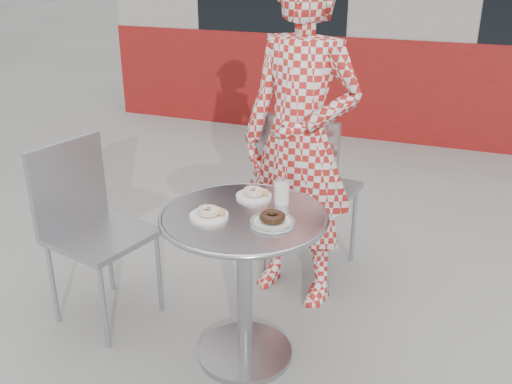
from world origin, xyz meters
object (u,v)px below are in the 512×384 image
at_px(seated_person, 300,142).
at_px(milk_cup, 282,193).
at_px(plate_near, 210,213).
at_px(bistro_table, 244,252).
at_px(chair_far, 309,223).
at_px(plate_checker, 272,220).
at_px(plate_far, 255,194).
at_px(chair_left, 104,268).

bearing_deg(seated_person, milk_cup, -70.78).
xyz_separation_m(seated_person, plate_near, (-0.17, -0.70, -0.12)).
distance_m(bistro_table, plate_near, 0.24).
height_order(bistro_table, plate_near, plate_near).
height_order(chair_far, milk_cup, chair_far).
relative_size(bistro_table, plate_checker, 3.95).
distance_m(bistro_table, milk_cup, 0.30).
distance_m(plate_checker, milk_cup, 0.21).
distance_m(chair_far, plate_far, 0.83).
relative_size(chair_far, chair_left, 1.07).
xyz_separation_m(chair_left, plate_checker, (0.93, -0.08, 0.47)).
bearing_deg(plate_far, milk_cup, -9.73).
bearing_deg(plate_checker, plate_far, 126.49).
distance_m(chair_far, chair_left, 1.18).
relative_size(chair_left, seated_person, 0.53).
distance_m(seated_person, plate_checker, 0.68).
bearing_deg(chair_far, plate_checker, 103.84).
distance_m(seated_person, plate_near, 0.73).
xyz_separation_m(plate_checker, milk_cup, (-0.03, 0.20, 0.04)).
bearing_deg(milk_cup, plate_far, 170.27).
xyz_separation_m(bistro_table, plate_checker, (0.14, -0.04, 0.19)).
xyz_separation_m(bistro_table, plate_far, (-0.03, 0.19, 0.20)).
distance_m(chair_far, plate_near, 1.07).
height_order(seated_person, milk_cup, seated_person).
height_order(chair_far, plate_far, chair_far).
bearing_deg(bistro_table, plate_near, -149.24).
relative_size(bistro_table, chair_far, 0.75).
distance_m(plate_far, plate_checker, 0.28).
bearing_deg(chair_left, milk_cup, -69.24).
relative_size(plate_far, plate_near, 0.99).
bearing_deg(chair_far, plate_far, 92.05).
xyz_separation_m(bistro_table, chair_left, (-0.79, 0.04, -0.27)).
xyz_separation_m(chair_far, chair_left, (-0.83, -0.84, -0.02)).
height_order(bistro_table, milk_cup, milk_cup).
xyz_separation_m(bistro_table, chair_far, (0.04, 0.88, -0.25)).
relative_size(chair_far, milk_cup, 8.98).
relative_size(chair_left, milk_cup, 8.39).
bearing_deg(plate_far, chair_left, -168.85).
bearing_deg(chair_left, bistro_table, -80.08).
relative_size(chair_far, plate_far, 6.05).
bearing_deg(chair_left, chair_far, -31.73).
bearing_deg(bistro_table, chair_left, 177.17).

